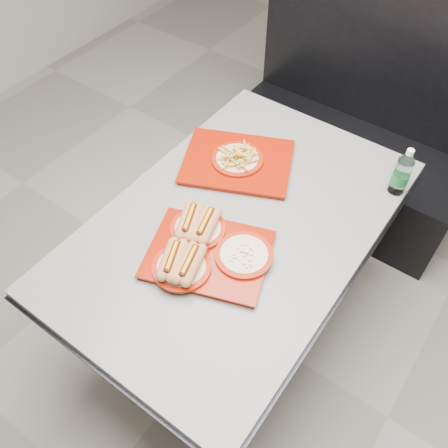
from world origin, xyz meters
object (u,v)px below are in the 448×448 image
Objects in this scene: tray_near at (204,249)px; tray_far at (237,160)px; water_bottle at (402,174)px; diner_table at (237,247)px; booth_bench at (351,138)px.

tray_near is 0.48m from tray_far.
tray_far is at bearing -157.56° from water_bottle.
water_bottle reaches higher than diner_table.
booth_bench is (0.00, 1.09, -0.18)m from diner_table.
booth_bench is 2.53× the size of tray_far.
water_bottle is at bearing -56.06° from booth_bench.
diner_table is at bearing -130.03° from water_bottle.
booth_bench is at bearing 78.34° from tray_far.
water_bottle is at bearing 22.44° from tray_far.
water_bottle is at bearing 58.78° from tray_near.
tray_far is (-0.18, 0.25, 0.19)m from diner_table.
tray_near is at bearing -90.30° from booth_bench.
booth_bench is 1.35m from tray_near.
tray_near reaches higher than tray_far.
booth_bench is at bearing 90.00° from diner_table.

